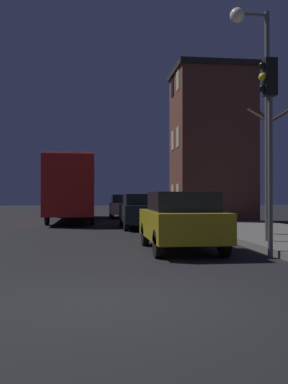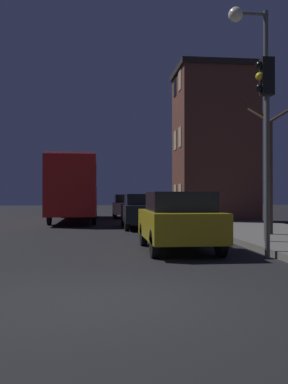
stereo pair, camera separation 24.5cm
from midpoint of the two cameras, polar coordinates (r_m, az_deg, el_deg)
ground_plane at (r=6.33m, az=-3.16°, el=-14.16°), size 120.00×120.00×0.00m
brick_building at (r=24.58m, az=9.63°, el=6.41°), size 4.42×3.96×8.49m
streetlamp at (r=13.17m, az=15.07°, el=13.97°), size 1.18×0.43×6.75m
traffic_light at (r=10.80m, az=16.57°, el=9.78°), size 0.43×0.24×4.79m
bare_tree at (r=15.30m, az=16.91°, el=3.09°), size 2.03×1.23×4.81m
bus at (r=25.79m, az=-8.81°, el=0.93°), size 2.47×11.32×3.58m
car_near_lane at (r=11.60m, az=5.24°, el=-3.73°), size 1.82×3.89×1.59m
car_mid_lane at (r=19.40m, az=0.21°, el=-2.45°), size 1.80×4.18×1.57m
car_far_lane at (r=28.90m, az=-2.02°, el=-1.86°), size 1.87×4.20×1.57m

